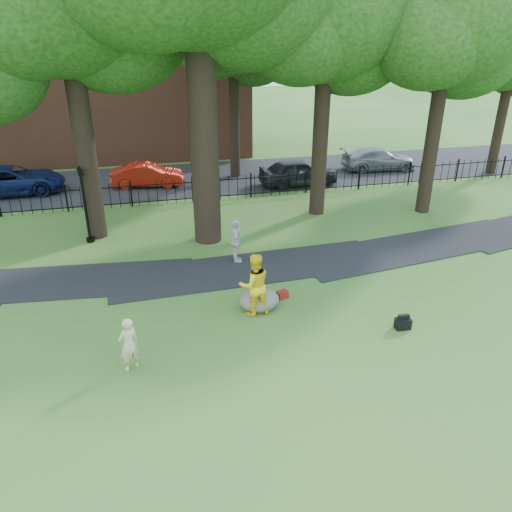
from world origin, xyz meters
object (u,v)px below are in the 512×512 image
object	(u,v)px
boulder	(259,299)
red_sedan	(148,175)
lamppost	(85,206)
woman	(129,344)
man	(254,285)

from	to	relation	value
boulder	red_sedan	size ratio (longest dim) A/B	0.32
boulder	red_sedan	xyz separation A→B (m)	(-2.78, 14.09, 0.27)
lamppost	woman	bearing A→B (deg)	-89.64
man	red_sedan	distance (m)	14.55
boulder	lamppost	world-z (taller)	lamppost
lamppost	boulder	bearing A→B (deg)	-60.41
man	boulder	world-z (taller)	man
man	red_sedan	bearing A→B (deg)	-83.46
woman	boulder	xyz separation A→B (m)	(3.98, 2.11, -0.39)
man	woman	bearing A→B (deg)	23.07
man	boulder	xyz separation A→B (m)	(0.21, 0.22, -0.64)
woman	red_sedan	xyz separation A→B (m)	(1.20, 16.21, -0.12)
woman	red_sedan	distance (m)	16.25
woman	boulder	distance (m)	4.52
red_sedan	man	bearing A→B (deg)	-161.45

